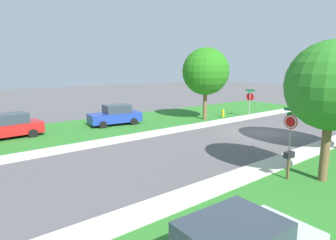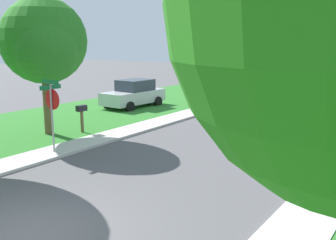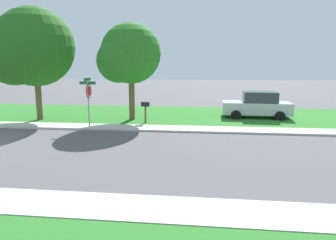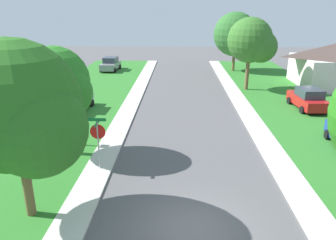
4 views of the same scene
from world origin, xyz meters
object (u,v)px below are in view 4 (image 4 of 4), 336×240
Objects in this scene: car_grey_far_down_street at (111,64)px; tree_sidewalk_mid at (253,42)px; stop_sign_far_corner at (98,135)px; tree_across_right at (58,84)px; car_silver_kerbside_mid at (75,101)px; mailbox at (84,131)px; car_red_behind_trees at (308,99)px; tree_sidewalk_far at (21,112)px; tree_corner_large at (238,36)px.

tree_sidewalk_mid reaches higher than car_grey_far_down_street.
tree_across_right reaches higher than stop_sign_far_corner.
tree_sidewalk_mid is at bearing 26.03° from car_silver_kerbside_mid.
tree_across_right is at bearing -130.63° from tree_sidewalk_mid.
car_silver_kerbside_mid is 7.38m from mailbox.
car_red_behind_trees is at bearing -40.47° from car_grey_far_down_street.
tree_sidewalk_far is 5.26× the size of mailbox.
car_silver_kerbside_mid is 0.99× the size of car_red_behind_trees.
tree_sidewalk_mid is (-3.39, 6.25, 3.85)m from car_red_behind_trees.
tree_sidewalk_mid is 19.30m from mailbox.
car_red_behind_trees is 25.26m from car_grey_far_down_street.
tree_sidewalk_far is 1.15× the size of tree_across_right.
tree_corner_large is (16.18, 0.07, 3.60)m from car_grey_far_down_street.
stop_sign_far_corner is 0.38× the size of tree_corner_large.
tree_corner_large is 27.84m from mailbox.
car_grey_far_down_street is 24.64m from mailbox.
tree_corner_large is 5.62× the size of mailbox.
stop_sign_far_corner is 3.58m from tree_across_right.
tree_sidewalk_mid is (15.10, 7.37, 3.85)m from car_silver_kerbside_mid.
tree_corner_large is (0.36, 10.21, -0.25)m from tree_sidewalk_mid.
tree_corner_large reaches higher than stop_sign_far_corner.
stop_sign_far_corner is 0.46× the size of tree_across_right.
car_red_behind_trees is 0.64× the size of tree_sidewalk_far.
tree_sidewalk_far reaches higher than mailbox.
car_red_behind_trees is 17.12m from tree_corner_large.
car_silver_kerbside_mid reaches higher than mailbox.
tree_sidewalk_mid reaches higher than tree_across_right.
stop_sign_far_corner is at bearing 69.44° from tree_sidewalk_far.
car_red_behind_trees is 0.60× the size of tree_corner_large.
mailbox is at bearing -153.18° from car_red_behind_trees.
car_red_behind_trees is at bearing 28.93° from tree_across_right.
car_silver_kerbside_mid is at bearing -153.97° from tree_sidewalk_mid.
stop_sign_far_corner is 10.66m from car_silver_kerbside_mid.
mailbox is (-0.01, 6.97, -3.36)m from tree_sidewalk_far.
tree_across_right is 3.33m from mailbox.
car_grey_far_down_street is at bearing 96.13° from tree_sidewalk_far.
car_red_behind_trees is 0.63× the size of tree_sidewalk_mid.
stop_sign_far_corner is 5.04m from tree_sidewalk_far.
tree_sidewalk_far is (3.37, -31.38, 3.49)m from car_grey_far_down_street.
car_grey_far_down_street reaches higher than mailbox.
car_grey_far_down_street is at bearing 147.33° from tree_sidewalk_mid.
tree_across_right is at bearing 97.93° from tree_sidewalk_far.
stop_sign_far_corner is 2.11× the size of mailbox.
tree_corner_large is at bearing 88.00° from tree_sidewalk_mid.
car_grey_far_down_street is 0.73× the size of tree_across_right.
tree_corner_large is at bearing 0.23° from car_grey_far_down_street.
tree_sidewalk_mid is at bearing 49.37° from tree_across_right.
stop_sign_far_corner is at bearing -66.73° from car_silver_kerbside_mid.
tree_across_right reaches higher than car_grey_far_down_street.
car_silver_kerbside_mid is at bearing -176.52° from car_red_behind_trees.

